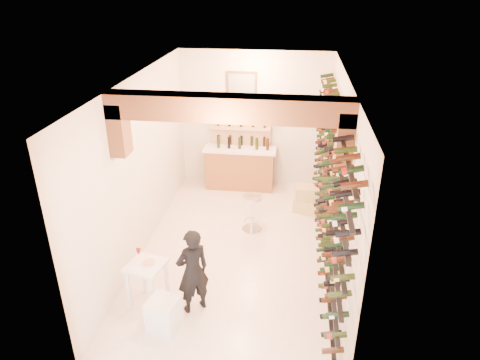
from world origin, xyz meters
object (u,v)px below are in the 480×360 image
(wine_rack, at_px, (327,179))
(white_stool, at_px, (164,314))
(tasting_table, at_px, (146,271))
(back_counter, at_px, (240,167))
(crate_lower, at_px, (306,205))
(person, at_px, (193,271))
(chrome_barstool, at_px, (252,211))

(wine_rack, bearing_deg, white_stool, -137.18)
(tasting_table, bearing_deg, back_counter, 92.31)
(back_counter, xyz_separation_m, crate_lower, (1.59, -1.03, -0.38))
(back_counter, distance_m, person, 4.35)
(white_stool, xyz_separation_m, person, (0.34, 0.47, 0.45))
(wine_rack, relative_size, tasting_table, 6.21)
(white_stool, distance_m, crate_lower, 4.31)
(wine_rack, relative_size, white_stool, 11.09)
(white_stool, height_order, crate_lower, white_stool)
(chrome_barstool, xyz_separation_m, crate_lower, (1.10, 0.91, -0.29))
(wine_rack, distance_m, back_counter, 3.38)
(white_stool, xyz_separation_m, crate_lower, (2.09, 3.77, -0.10))
(tasting_table, xyz_separation_m, chrome_barstool, (1.37, 2.38, -0.17))
(wine_rack, xyz_separation_m, tasting_table, (-2.71, -1.67, -0.93))
(crate_lower, bearing_deg, tasting_table, -126.91)
(back_counter, height_order, chrome_barstool, back_counter)
(wine_rack, distance_m, tasting_table, 3.32)
(wine_rack, xyz_separation_m, crate_lower, (-0.24, 1.62, -1.39))
(wine_rack, xyz_separation_m, chrome_barstool, (-1.34, 0.71, -1.10))
(person, height_order, chrome_barstool, person)
(chrome_barstool, height_order, crate_lower, chrome_barstool)
(white_stool, bearing_deg, wine_rack, 42.82)
(wine_rack, relative_size, chrome_barstool, 7.38)
(back_counter, height_order, person, person)
(wine_rack, height_order, tasting_table, wine_rack)
(person, bearing_deg, chrome_barstool, -142.65)
(back_counter, height_order, crate_lower, back_counter)
(wine_rack, distance_m, white_stool, 3.43)
(back_counter, xyz_separation_m, white_stool, (-0.50, -4.81, -0.28))
(tasting_table, relative_size, chrome_barstool, 1.19)
(white_stool, bearing_deg, crate_lower, 61.06)
(wine_rack, height_order, white_stool, wine_rack)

